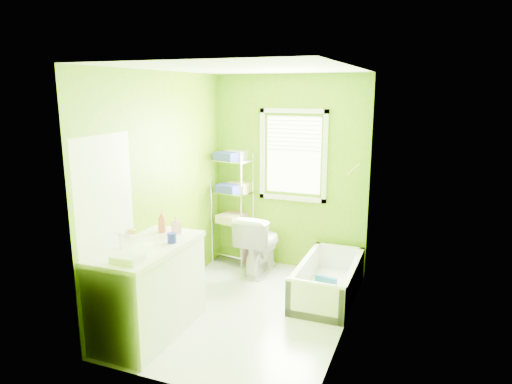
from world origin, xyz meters
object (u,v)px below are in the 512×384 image
at_px(bathtub, 327,286).
at_px(toilet, 260,243).
at_px(vanity, 149,287).
at_px(wire_shelf_unit, 233,196).

height_order(bathtub, toilet, toilet).
relative_size(vanity, wire_shelf_unit, 0.78).
relative_size(bathtub, vanity, 1.11).
bearing_deg(vanity, toilet, 76.08).
bearing_deg(toilet, bathtub, 158.78).
distance_m(bathtub, vanity, 2.10).
bearing_deg(bathtub, vanity, -135.68).
xyz_separation_m(bathtub, vanity, (-1.48, -1.44, 0.35)).
relative_size(toilet, wire_shelf_unit, 0.52).
distance_m(toilet, wire_shelf_unit, 0.76).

